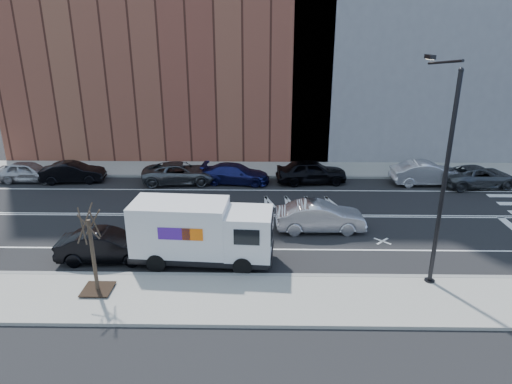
{
  "coord_description": "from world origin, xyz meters",
  "views": [
    {
      "loc": [
        -0.18,
        -24.59,
        10.5
      ],
      "look_at": [
        -0.59,
        0.15,
        1.4
      ],
      "focal_mm": 32.0,
      "sensor_mm": 36.0,
      "label": 1
    }
  ],
  "objects_px": {
    "far_parked_b": "(73,172)",
    "driving_sedan": "(320,217)",
    "far_parked_a": "(29,172)",
    "fedex_van": "(201,232)"
  },
  "relations": [
    {
      "from": "far_parked_b",
      "to": "driving_sedan",
      "type": "bearing_deg",
      "value": -121.63
    },
    {
      "from": "far_parked_a",
      "to": "far_parked_b",
      "type": "distance_m",
      "value": 3.2
    },
    {
      "from": "far_parked_b",
      "to": "far_parked_a",
      "type": "bearing_deg",
      "value": 82.0
    },
    {
      "from": "fedex_van",
      "to": "far_parked_a",
      "type": "distance_m",
      "value": 17.97
    },
    {
      "from": "far_parked_a",
      "to": "far_parked_b",
      "type": "bearing_deg",
      "value": -91.61
    },
    {
      "from": "far_parked_b",
      "to": "driving_sedan",
      "type": "height_order",
      "value": "driving_sedan"
    },
    {
      "from": "fedex_van",
      "to": "driving_sedan",
      "type": "height_order",
      "value": "fedex_van"
    },
    {
      "from": "driving_sedan",
      "to": "far_parked_b",
      "type": "bearing_deg",
      "value": 62.77
    },
    {
      "from": "fedex_van",
      "to": "driving_sedan",
      "type": "bearing_deg",
      "value": 35.26
    },
    {
      "from": "far_parked_b",
      "to": "fedex_van",
      "type": "bearing_deg",
      "value": -143.56
    }
  ]
}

